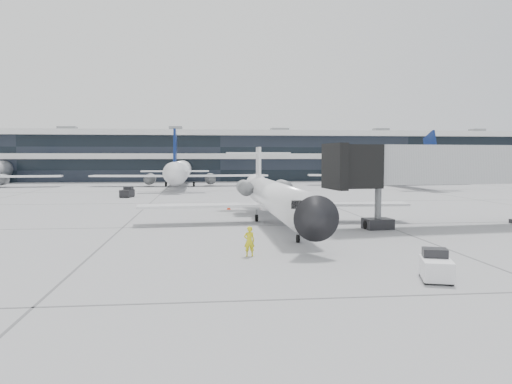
{
  "coord_description": "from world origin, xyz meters",
  "views": [
    {
      "loc": [
        -4.04,
        -37.97,
        5.29
      ],
      "look_at": [
        0.11,
        0.24,
        2.6
      ],
      "focal_mm": 35.0,
      "sensor_mm": 36.0,
      "label": 1
    }
  ],
  "objects": [
    {
      "name": "traffic_cone",
      "position": [
        -1.37,
        12.22,
        0.28
      ],
      "size": [
        0.51,
        0.51,
        0.59
      ],
      "rotation": [
        0.0,
        0.0,
        -0.35
      ],
      "color": "red",
      "rests_on": "ground"
    },
    {
      "name": "bg_jet_right",
      "position": [
        32.0,
        55.0,
        0.0
      ],
      "size": [
        32.0,
        40.0,
        9.6
      ],
      "primitive_type": null,
      "color": "white",
      "rests_on": "ground"
    },
    {
      "name": "baggage_tug",
      "position": [
        5.97,
        -17.74,
        0.58
      ],
      "size": [
        1.77,
        2.32,
        1.3
      ],
      "rotation": [
        0.0,
        0.0,
        -0.31
      ],
      "color": "white",
      "rests_on": "ground"
    },
    {
      "name": "bg_jet_center",
      "position": [
        -8.0,
        55.0,
        0.0
      ],
      "size": [
        32.0,
        40.0,
        9.6
      ],
      "primitive_type": null,
      "color": "white",
      "rests_on": "ground"
    },
    {
      "name": "far_tug",
      "position": [
        -13.85,
        29.07,
        0.63
      ],
      "size": [
        1.79,
        2.45,
        1.4
      ],
      "rotation": [
        0.0,
        0.0,
        -0.24
      ],
      "color": "black",
      "rests_on": "ground"
    },
    {
      "name": "regional_jet",
      "position": [
        1.78,
        1.57,
        2.15
      ],
      "size": [
        21.92,
        27.24,
        6.31
      ],
      "rotation": [
        0.0,
        0.0,
        0.01
      ],
      "color": "white",
      "rests_on": "ground"
    },
    {
      "name": "jet_bridge",
      "position": [
        16.03,
        -1.89,
        4.66
      ],
      "size": [
        19.95,
        5.76,
        6.4
      ],
      "rotation": [
        0.0,
        0.0,
        0.1
      ],
      "color": "silver",
      "rests_on": "ground"
    },
    {
      "name": "ground",
      "position": [
        0.0,
        0.0,
        0.0
      ],
      "size": [
        220.0,
        220.0,
        0.0
      ],
      "primitive_type": "plane",
      "color": "gray",
      "rests_on": "ground"
    },
    {
      "name": "ramp_worker",
      "position": [
        -1.55,
        -11.76,
        0.81
      ],
      "size": [
        0.63,
        0.44,
        1.62
      ],
      "primitive_type": "imported",
      "rotation": [
        0.0,
        0.0,
        3.24
      ],
      "color": "yellow",
      "rests_on": "ground"
    },
    {
      "name": "terminal",
      "position": [
        0.0,
        82.0,
        5.0
      ],
      "size": [
        170.0,
        22.0,
        10.0
      ],
      "primitive_type": "cube",
      "color": "black",
      "rests_on": "ground"
    }
  ]
}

